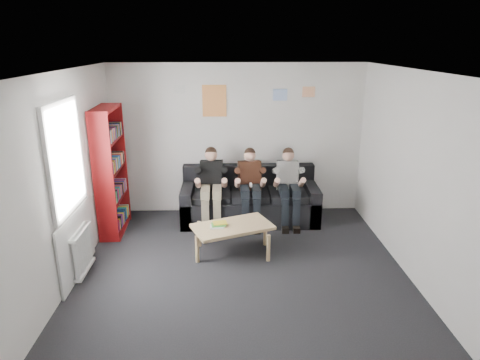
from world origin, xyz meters
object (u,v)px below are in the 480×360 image
object	(u,v)px
sofa	(249,201)
person_right	(289,187)
coffee_table	(232,229)
person_left	(211,187)
person_middle	(250,187)
bookshelf	(111,171)

from	to	relation	value
sofa	person_right	bearing A→B (deg)	-17.28
coffee_table	person_left	world-z (taller)	person_left
person_middle	bookshelf	bearing A→B (deg)	176.06
coffee_table	person_right	size ratio (longest dim) A/B	0.86
sofa	person_right	world-z (taller)	person_right
coffee_table	sofa	bearing A→B (deg)	76.21
coffee_table	person_left	distance (m)	1.19
coffee_table	person_left	xyz separation A→B (m)	(-0.34, 1.10, 0.28)
bookshelf	coffee_table	bearing A→B (deg)	-26.97
person_right	bookshelf	bearing A→B (deg)	-170.71
bookshelf	person_right	xyz separation A→B (m)	(2.93, 0.21, -0.37)
sofa	person_middle	xyz separation A→B (m)	(0.00, -0.21, 0.34)
sofa	coffee_table	distance (m)	1.35
coffee_table	person_right	xyz separation A→B (m)	(0.98, 1.10, 0.27)
coffee_table	person_right	distance (m)	1.50
person_middle	coffee_table	bearing A→B (deg)	-115.38
bookshelf	person_middle	size ratio (longest dim) A/B	1.58
coffee_table	person_left	bearing A→B (deg)	107.11
sofa	person_middle	distance (m)	0.40
person_left	coffee_table	bearing A→B (deg)	-71.00
person_left	person_middle	xyz separation A→B (m)	(0.66, 0.00, -0.01)
person_middle	person_right	xyz separation A→B (m)	(0.66, 0.00, -0.00)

